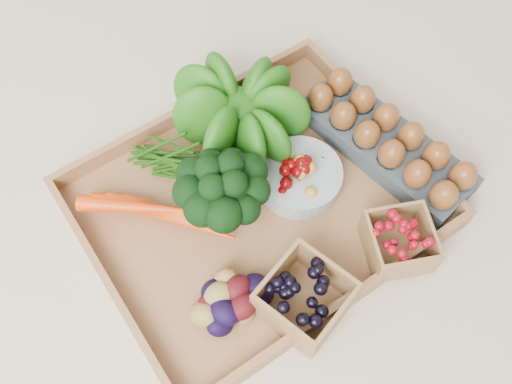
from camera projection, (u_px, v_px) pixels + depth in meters
ground at (256, 209)px, 0.97m from camera, size 4.00×4.00×0.00m
tray at (256, 207)px, 0.96m from camera, size 0.55×0.45×0.01m
carrots at (163, 213)px, 0.93m from camera, size 0.19×0.14×0.05m
lettuce at (240, 106)px, 0.96m from camera, size 0.16×0.16×0.16m
broccoli at (224, 201)px, 0.90m from camera, size 0.15×0.15×0.11m
cherry_bowl at (299, 177)px, 0.96m from camera, size 0.14×0.14×0.04m
egg_carton at (385, 146)px, 0.99m from camera, size 0.17×0.34×0.04m
potatoes at (231, 300)px, 0.84m from camera, size 0.13×0.13×0.07m
punnet_blackberry at (305, 298)px, 0.84m from camera, size 0.14×0.14×0.08m
punnet_raspberry at (399, 242)px, 0.89m from camera, size 0.13×0.13×0.07m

